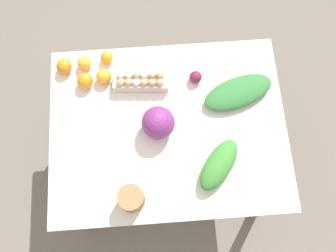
{
  "coord_description": "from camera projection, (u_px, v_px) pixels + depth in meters",
  "views": [
    {
      "loc": [
        0.04,
        0.55,
        2.47
      ],
      "look_at": [
        0.0,
        0.0,
        0.73
      ],
      "focal_mm": 40.0,
      "sensor_mm": 36.0,
      "label": 1
    }
  ],
  "objects": [
    {
      "name": "dining_table",
      "position": [
        168.0,
        133.0,
        1.94
      ],
      "size": [
        1.16,
        0.91,
        0.71
      ],
      "color": "silver",
      "rests_on": "ground_plane"
    },
    {
      "name": "orange_1",
      "position": [
        104.0,
        77.0,
        1.88
      ],
      "size": [
        0.08,
        0.08,
        0.08
      ],
      "primitive_type": "sphere",
      "color": "orange",
      "rests_on": "dining_table"
    },
    {
      "name": "cabbage_purple",
      "position": [
        158.0,
        122.0,
        1.77
      ],
      "size": [
        0.16,
        0.16,
        0.16
      ],
      "primitive_type": "sphere",
      "color": "#7A2D75",
      "rests_on": "dining_table"
    },
    {
      "name": "egg_carton",
      "position": [
        141.0,
        81.0,
        1.87
      ],
      "size": [
        0.28,
        0.11,
        0.09
      ],
      "rotation": [
        0.0,
        0.0,
        3.06
      ],
      "color": "beige",
      "rests_on": "dining_table"
    },
    {
      "name": "orange_2",
      "position": [
        85.0,
        81.0,
        1.87
      ],
      "size": [
        0.08,
        0.08,
        0.08
      ],
      "primitive_type": "sphere",
      "color": "orange",
      "rests_on": "dining_table"
    },
    {
      "name": "greens_bunch_beet_tops",
      "position": [
        238.0,
        92.0,
        1.86
      ],
      "size": [
        0.39,
        0.26,
        0.07
      ],
      "primitive_type": "ellipsoid",
      "rotation": [
        0.0,
        0.0,
        3.45
      ],
      "color": "#337538",
      "rests_on": "dining_table"
    },
    {
      "name": "beet_root",
      "position": [
        196.0,
        77.0,
        1.89
      ],
      "size": [
        0.06,
        0.06,
        0.06
      ],
      "primitive_type": "sphere",
      "color": "maroon",
      "rests_on": "dining_table"
    },
    {
      "name": "greens_bunch_kale",
      "position": [
        219.0,
        165.0,
        1.74
      ],
      "size": [
        0.26,
        0.29,
        0.09
      ],
      "primitive_type": "ellipsoid",
      "rotation": [
        0.0,
        0.0,
        0.93
      ],
      "color": "#3D8433",
      "rests_on": "dining_table"
    },
    {
      "name": "ground_plane",
      "position": [
        168.0,
        159.0,
        2.52
      ],
      "size": [
        8.0,
        8.0,
        0.0
      ],
      "primitive_type": "plane",
      "color": "#70665B"
    },
    {
      "name": "orange_0",
      "position": [
        64.0,
        66.0,
        1.9
      ],
      "size": [
        0.08,
        0.08,
        0.08
      ],
      "primitive_type": "sphere",
      "color": "orange",
      "rests_on": "dining_table"
    },
    {
      "name": "paper_bag",
      "position": [
        132.0,
        199.0,
        1.68
      ],
      "size": [
        0.12,
        0.12,
        0.12
      ],
      "primitive_type": "cylinder",
      "color": "#997047",
      "rests_on": "dining_table"
    },
    {
      "name": "orange_4",
      "position": [
        84.0,
        63.0,
        1.91
      ],
      "size": [
        0.07,
        0.07,
        0.07
      ],
      "primitive_type": "sphere",
      "color": "#F9A833",
      "rests_on": "dining_table"
    },
    {
      "name": "orange_3",
      "position": [
        107.0,
        57.0,
        1.92
      ],
      "size": [
        0.06,
        0.06,
        0.06
      ],
      "primitive_type": "sphere",
      "color": "orange",
      "rests_on": "dining_table"
    }
  ]
}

